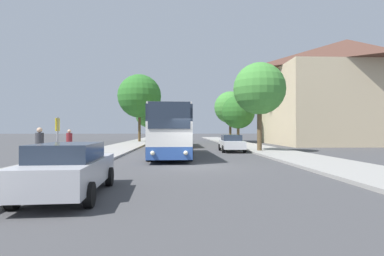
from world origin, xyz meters
TOP-DOWN VIEW (x-y plane):
  - ground_plane at (0.00, 0.00)m, footprint 300.00×300.00m
  - sidewalk_left at (-7.00, 0.00)m, footprint 4.00×120.00m
  - sidewalk_right at (7.00, 0.00)m, footprint 4.00×120.00m
  - building_right_background at (21.14, 22.61)m, footprint 19.03×13.32m
  - bus_front at (-1.57, 5.89)m, footprint 2.98×11.07m
  - bus_middle at (-1.53, 19.51)m, footprint 2.90×10.36m
  - parked_car_left_curb at (-4.06, -6.81)m, footprint 2.15×4.68m
  - parked_car_right_near at (3.69, 10.47)m, footprint 2.10×4.64m
  - bus_stop_sign at (-6.56, -1.34)m, footprint 0.08×0.45m
  - pedestrian_waiting_near at (-7.78, 3.58)m, footprint 0.36×0.36m
  - pedestrian_waiting_far at (-7.23, -1.66)m, footprint 0.36×0.36m
  - tree_left_near at (-5.97, 35.58)m, footprint 4.56×4.56m
  - tree_left_far at (-6.92, 30.78)m, footprint 6.65×6.65m
  - tree_right_near at (7.68, 33.81)m, footprint 5.32×5.32m
  - tree_right_mid at (5.98, 9.79)m, footprint 4.45×4.45m
  - tree_right_far at (7.96, 28.60)m, footprint 4.92×4.92m

SIDE VIEW (x-z plane):
  - ground_plane at x=0.00m, z-range 0.00..0.00m
  - sidewalk_left at x=-7.00m, z-range 0.00..0.15m
  - sidewalk_right at x=7.00m, z-range 0.00..0.15m
  - parked_car_right_near at x=3.69m, z-range 0.03..1.50m
  - parked_car_left_curb at x=-4.06m, z-range 0.04..1.54m
  - pedestrian_waiting_near at x=-7.78m, z-range 0.16..1.93m
  - pedestrian_waiting_far at x=-7.23m, z-range 0.17..2.01m
  - bus_stop_sign at x=-6.56m, z-range 0.44..2.77m
  - bus_middle at x=-1.53m, z-range 0.11..3.41m
  - bus_front at x=-1.57m, z-range 0.12..3.53m
  - tree_right_far at x=7.96m, z-range 1.12..8.00m
  - tree_left_near at x=-5.97m, z-range 1.23..7.97m
  - tree_right_mid at x=5.98m, z-range 1.66..9.17m
  - tree_right_near at x=7.68m, z-range 1.57..9.75m
  - building_right_background at x=21.14m, z-range 0.00..13.80m
  - tree_left_far at x=-6.92m, z-range 1.97..12.28m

